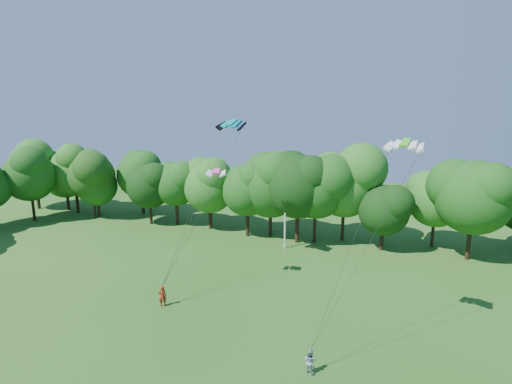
% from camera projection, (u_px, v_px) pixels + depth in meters
% --- Properties ---
extents(utility_pole, '(1.56, 0.47, 7.93)m').
position_uv_depth(utility_pole, '(285.00, 217.00, 49.18)').
color(utility_pole, silver).
rests_on(utility_pole, ground).
extents(kite_flyer_left, '(0.84, 0.76, 1.93)m').
position_uv_depth(kite_flyer_left, '(162.00, 296.00, 35.42)').
color(kite_flyer_left, maroon).
rests_on(kite_flyer_left, ground).
extents(kite_flyer_right, '(1.04, 0.96, 1.73)m').
position_uv_depth(kite_flyer_right, '(310.00, 361.00, 26.58)').
color(kite_flyer_right, '#8799BB').
rests_on(kite_flyer_right, ground).
extents(kite_teal, '(3.35, 2.14, 0.74)m').
position_uv_depth(kite_teal, '(232.00, 122.00, 40.60)').
color(kite_teal, '#048C91').
rests_on(kite_teal, ground).
extents(kite_green, '(2.76, 1.79, 0.55)m').
position_uv_depth(kite_green, '(405.00, 143.00, 27.01)').
color(kite_green, '#3ECC1E').
rests_on(kite_green, ground).
extents(kite_pink, '(2.00, 1.22, 0.46)m').
position_uv_depth(kite_pink, '(216.00, 171.00, 36.80)').
color(kite_pink, '#F2439E').
rests_on(kite_pink, ground).
extents(tree_back_west, '(7.78, 7.78, 11.32)m').
position_uv_depth(tree_back_west, '(92.00, 174.00, 62.08)').
color(tree_back_west, '#322014').
rests_on(tree_back_west, ground).
extents(tree_back_center, '(9.05, 9.05, 13.17)m').
position_uv_depth(tree_back_center, '(298.00, 181.00, 50.52)').
color(tree_back_center, black).
rests_on(tree_back_center, ground).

